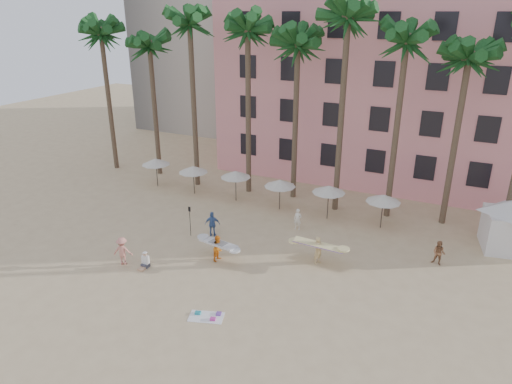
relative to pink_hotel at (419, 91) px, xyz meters
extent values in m
plane|color=#D1B789|center=(-7.00, -26.00, -8.00)|extent=(120.00, 120.00, 0.00)
cube|color=pink|center=(0.00, 0.00, 0.00)|extent=(35.00, 14.00, 16.00)
cylinder|color=brown|center=(-27.00, -11.00, -1.50)|extent=(0.44, 0.44, 13.00)
cylinder|color=brown|center=(-22.00, -10.50, -2.00)|extent=(0.44, 0.44, 12.00)
cylinder|color=brown|center=(-17.00, -11.50, -1.00)|extent=(0.44, 0.44, 14.00)
cylinder|color=brown|center=(-12.00, -11.00, -1.25)|extent=(0.44, 0.44, 13.50)
cylinder|color=brown|center=(-8.00, -10.50, -1.75)|extent=(0.44, 0.44, 12.50)
cylinder|color=brown|center=(-4.00, -11.50, -0.75)|extent=(0.44, 0.44, 14.50)
cylinder|color=brown|center=(0.00, -11.00, -1.50)|extent=(0.44, 0.44, 13.00)
cylinder|color=brown|center=(4.00, -10.50, -2.00)|extent=(0.44, 0.44, 12.00)
cylinder|color=#332B23|center=(-20.00, -13.50, -6.75)|extent=(0.07, 0.07, 2.50)
cone|color=beige|center=(-20.00, -13.50, -5.65)|extent=(2.50, 2.50, 0.55)
cylinder|color=#332B23|center=(-16.00, -13.60, -6.80)|extent=(0.07, 0.07, 2.40)
cone|color=beige|center=(-16.00, -13.60, -5.75)|extent=(2.50, 2.50, 0.55)
cylinder|color=#332B23|center=(-12.00, -13.40, -6.75)|extent=(0.07, 0.07, 2.50)
cone|color=beige|center=(-12.00, -13.40, -5.65)|extent=(2.50, 2.50, 0.55)
cylinder|color=#332B23|center=(-8.00, -13.50, -6.80)|extent=(0.07, 0.07, 2.40)
cone|color=beige|center=(-8.00, -13.50, -5.75)|extent=(2.50, 2.50, 0.55)
cylinder|color=#332B23|center=(-4.00, -13.60, -6.70)|extent=(0.07, 0.07, 2.60)
cone|color=beige|center=(-4.00, -13.60, -5.55)|extent=(2.50, 2.50, 0.55)
cylinder|color=#332B23|center=(0.00, -13.40, -6.75)|extent=(0.07, 0.07, 2.50)
cone|color=beige|center=(0.00, -13.40, -5.65)|extent=(2.50, 2.50, 0.55)
cube|color=silver|center=(8.18, -12.99, -6.70)|extent=(3.47, 3.47, 2.60)
cube|color=white|center=(-6.04, -27.96, -7.99)|extent=(2.02, 1.50, 0.02)
cube|color=teal|center=(-6.58, -27.92, -7.93)|extent=(0.36, 0.33, 0.10)
cube|color=#C7379B|center=(-5.60, -28.03, -7.92)|extent=(0.33, 0.29, 0.12)
cube|color=#7243A1|center=(-5.56, -27.49, -7.94)|extent=(0.34, 0.36, 0.08)
imported|color=tan|center=(-2.56, -20.18, -7.08)|extent=(0.66, 0.78, 1.83)
cube|color=#F5E699|center=(-2.56, -20.18, -6.72)|extent=(3.18, 1.05, 0.37)
imported|color=orange|center=(-8.39, -22.57, -7.15)|extent=(0.73, 0.89, 1.70)
cube|color=silver|center=(-8.39, -22.57, -6.81)|extent=(2.87, 1.41, 0.29)
imported|color=white|center=(-5.42, -16.25, -7.21)|extent=(0.58, 0.39, 1.59)
imported|color=tan|center=(-13.53, -25.59, -7.08)|extent=(1.36, 1.09, 1.84)
imported|color=#4465A0|center=(-10.44, -19.84, -7.08)|extent=(1.17, 0.84, 1.84)
imported|color=#95613E|center=(4.28, -17.12, -7.20)|extent=(0.90, 0.78, 1.60)
cylinder|color=black|center=(-11.88, -20.48, -6.95)|extent=(0.04, 0.04, 2.10)
cube|color=black|center=(-11.88, -20.48, -5.95)|extent=(0.18, 0.03, 0.35)
cube|color=#3F3F4C|center=(-12.07, -25.31, -7.88)|extent=(0.44, 0.41, 0.24)
cube|color=tan|center=(-12.07, -25.65, -7.94)|extent=(0.39, 0.44, 0.12)
cube|color=white|center=(-12.07, -25.26, -7.51)|extent=(0.43, 0.26, 0.54)
sphere|color=tan|center=(-12.07, -25.26, -7.11)|extent=(0.24, 0.24, 0.24)
camera|label=1|loc=(4.78, -44.55, 6.85)|focal=32.00mm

